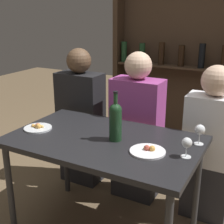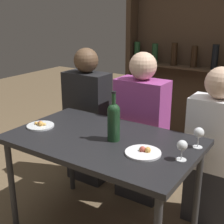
{
  "view_description": "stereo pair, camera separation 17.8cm",
  "coord_description": "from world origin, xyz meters",
  "px_view_note": "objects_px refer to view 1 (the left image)",
  "views": [
    {
      "loc": [
        0.94,
        -1.64,
        1.56
      ],
      "look_at": [
        0.0,
        0.12,
        0.89
      ],
      "focal_mm": 50.0,
      "sensor_mm": 36.0,
      "label": 1
    },
    {
      "loc": [
        1.1,
        -1.55,
        1.56
      ],
      "look_at": [
        0.0,
        0.12,
        0.89
      ],
      "focal_mm": 50.0,
      "sensor_mm": 36.0,
      "label": 2
    }
  ],
  "objects_px": {
    "food_plate_1": "(148,151)",
    "seated_person_right": "(210,149)",
    "wine_bottle": "(115,120)",
    "wine_glass_1": "(200,130)",
    "wine_glass_0": "(187,144)",
    "food_plate_0": "(38,128)",
    "seated_person_center": "(136,132)",
    "seated_person_left": "(81,121)"
  },
  "relations": [
    {
      "from": "wine_bottle",
      "to": "food_plate_0",
      "type": "xyz_separation_m",
      "value": [
        -0.58,
        -0.09,
        -0.13
      ]
    },
    {
      "from": "food_plate_1",
      "to": "seated_person_right",
      "type": "xyz_separation_m",
      "value": [
        0.25,
        0.62,
        -0.18
      ]
    },
    {
      "from": "food_plate_0",
      "to": "seated_person_right",
      "type": "relative_size",
      "value": 0.16
    },
    {
      "from": "food_plate_1",
      "to": "seated_person_right",
      "type": "relative_size",
      "value": 0.18
    },
    {
      "from": "wine_bottle",
      "to": "wine_glass_0",
      "type": "xyz_separation_m",
      "value": [
        0.47,
        -0.03,
        -0.05
      ]
    },
    {
      "from": "seated_person_left",
      "to": "seated_person_center",
      "type": "height_order",
      "value": "seated_person_center"
    },
    {
      "from": "wine_bottle",
      "to": "food_plate_1",
      "type": "bearing_deg",
      "value": -15.39
    },
    {
      "from": "wine_bottle",
      "to": "seated_person_center",
      "type": "height_order",
      "value": "seated_person_center"
    },
    {
      "from": "food_plate_1",
      "to": "seated_person_left",
      "type": "distance_m",
      "value": 1.1
    },
    {
      "from": "seated_person_right",
      "to": "seated_person_center",
      "type": "bearing_deg",
      "value": 180.0
    },
    {
      "from": "seated_person_left",
      "to": "wine_bottle",
      "type": "bearing_deg",
      "value": -40.55
    },
    {
      "from": "wine_bottle",
      "to": "food_plate_0",
      "type": "height_order",
      "value": "wine_bottle"
    },
    {
      "from": "seated_person_right",
      "to": "food_plate_0",
      "type": "bearing_deg",
      "value": -149.58
    },
    {
      "from": "wine_glass_0",
      "to": "food_plate_1",
      "type": "xyz_separation_m",
      "value": [
        -0.22,
        -0.04,
        -0.07
      ]
    },
    {
      "from": "seated_person_left",
      "to": "food_plate_0",
      "type": "bearing_deg",
      "value": -84.28
    },
    {
      "from": "wine_glass_1",
      "to": "seated_person_left",
      "type": "height_order",
      "value": "seated_person_left"
    },
    {
      "from": "food_plate_1",
      "to": "wine_glass_0",
      "type": "bearing_deg",
      "value": 11.44
    },
    {
      "from": "food_plate_1",
      "to": "seated_person_right",
      "type": "bearing_deg",
      "value": 67.96
    },
    {
      "from": "food_plate_1",
      "to": "seated_person_center",
      "type": "bearing_deg",
      "value": 119.16
    },
    {
      "from": "food_plate_1",
      "to": "seated_person_center",
      "type": "distance_m",
      "value": 0.73
    },
    {
      "from": "seated_person_center",
      "to": "seated_person_right",
      "type": "distance_m",
      "value": 0.59
    },
    {
      "from": "seated_person_left",
      "to": "wine_glass_1",
      "type": "bearing_deg",
      "value": -17.49
    },
    {
      "from": "food_plate_1",
      "to": "seated_person_left",
      "type": "relative_size",
      "value": 0.17
    },
    {
      "from": "wine_glass_0",
      "to": "seated_person_right",
      "type": "xyz_separation_m",
      "value": [
        0.03,
        0.57,
        -0.26
      ]
    },
    {
      "from": "wine_glass_0",
      "to": "food_plate_1",
      "type": "distance_m",
      "value": 0.23
    },
    {
      "from": "food_plate_0",
      "to": "food_plate_1",
      "type": "height_order",
      "value": "food_plate_0"
    },
    {
      "from": "wine_bottle",
      "to": "wine_glass_1",
      "type": "relative_size",
      "value": 2.5
    },
    {
      "from": "wine_glass_0",
      "to": "food_plate_0",
      "type": "xyz_separation_m",
      "value": [
        -1.05,
        -0.06,
        -0.07
      ]
    },
    {
      "from": "wine_glass_0",
      "to": "seated_person_left",
      "type": "height_order",
      "value": "seated_person_left"
    },
    {
      "from": "wine_bottle",
      "to": "seated_person_right",
      "type": "relative_size",
      "value": 0.27
    },
    {
      "from": "food_plate_0",
      "to": "seated_person_right",
      "type": "height_order",
      "value": "seated_person_right"
    },
    {
      "from": "wine_glass_1",
      "to": "food_plate_1",
      "type": "bearing_deg",
      "value": -132.35
    },
    {
      "from": "food_plate_0",
      "to": "food_plate_1",
      "type": "relative_size",
      "value": 0.91
    },
    {
      "from": "wine_glass_0",
      "to": "food_plate_0",
      "type": "relative_size",
      "value": 0.61
    },
    {
      "from": "wine_bottle",
      "to": "food_plate_1",
      "type": "xyz_separation_m",
      "value": [
        0.26,
        -0.07,
        -0.13
      ]
    },
    {
      "from": "food_plate_1",
      "to": "wine_bottle",
      "type": "bearing_deg",
      "value": 164.61
    },
    {
      "from": "wine_glass_0",
      "to": "seated_person_right",
      "type": "bearing_deg",
      "value": 86.62
    },
    {
      "from": "wine_glass_0",
      "to": "food_plate_1",
      "type": "bearing_deg",
      "value": -168.56
    },
    {
      "from": "wine_glass_0",
      "to": "seated_person_center",
      "type": "bearing_deg",
      "value": 134.34
    },
    {
      "from": "food_plate_1",
      "to": "seated_person_center",
      "type": "xyz_separation_m",
      "value": [
        -0.34,
        0.62,
        -0.16
      ]
    },
    {
      "from": "wine_glass_1",
      "to": "wine_glass_0",
      "type": "bearing_deg",
      "value": -95.65
    },
    {
      "from": "food_plate_0",
      "to": "seated_person_left",
      "type": "xyz_separation_m",
      "value": [
        -0.06,
        0.63,
        -0.17
      ]
    }
  ]
}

